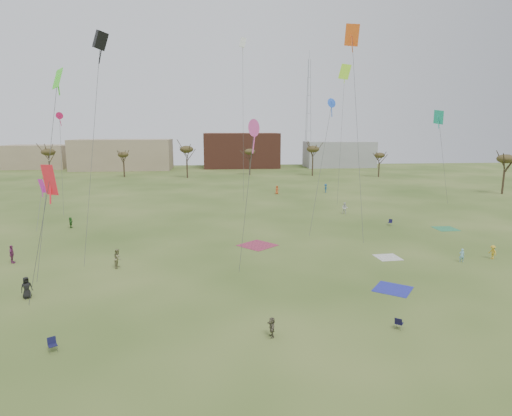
{
  "coord_description": "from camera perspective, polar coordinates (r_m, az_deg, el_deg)",
  "views": [
    {
      "loc": [
        -4.08,
        -30.67,
        13.59
      ],
      "look_at": [
        0.0,
        12.0,
        5.5
      ],
      "focal_mm": 29.63,
      "sensor_mm": 36.0,
      "label": 1
    }
  ],
  "objects": [
    {
      "name": "camp_chair_left",
      "position": [
        30.24,
        -25.74,
        -16.6
      ],
      "size": [
        0.71,
        0.72,
        0.87
      ],
      "rotation": [
        0.0,
        0.0,
        0.54
      ],
      "color": "#15163B",
      "rests_on": "ground"
    },
    {
      "name": "flyer_far_c",
      "position": [
        92.26,
        9.36,
        2.66
      ],
      "size": [
        0.78,
        1.25,
        1.86
      ],
      "primitive_type": "imported",
      "rotation": [
        0.0,
        0.0,
        4.79
      ],
      "color": "#1B507F",
      "rests_on": "ground"
    },
    {
      "name": "blanket_olive",
      "position": [
        63.73,
        24.22,
        -2.58
      ],
      "size": [
        2.92,
        2.92,
        0.03
      ],
      "primitive_type": "cube",
      "rotation": [
        0.0,
        0.0,
        0.01
      ],
      "color": "#318753",
      "rests_on": "ground"
    },
    {
      "name": "building_brick",
      "position": [
        151.13,
        -2.03,
        7.8
      ],
      "size": [
        26.0,
        16.0,
        12.0
      ],
      "primitive_type": "cube",
      "color": "brown",
      "rests_on": "ground"
    },
    {
      "name": "blanket_blue",
      "position": [
        38.75,
        17.98,
        -10.38
      ],
      "size": [
        4.05,
        4.05,
        0.03
      ],
      "primitive_type": "cube",
      "rotation": [
        0.0,
        0.0,
        0.92
      ],
      "color": "#272DA9",
      "rests_on": "ground"
    },
    {
      "name": "building_tan_west",
      "position": [
        164.65,
        -27.34,
        6.17
      ],
      "size": [
        20.0,
        12.0,
        8.0
      ],
      "primitive_type": "cube",
      "color": "#937F60",
      "rests_on": "ground"
    },
    {
      "name": "spectator_mid_e",
      "position": [
        69.59,
        11.9,
        -0.03
      ],
      "size": [
        1.11,
        1.0,
        1.86
      ],
      "primitive_type": "imported",
      "rotation": [
        0.0,
        0.0,
        5.88
      ],
      "color": "silver",
      "rests_on": "ground"
    },
    {
      "name": "flyer_mid_b",
      "position": [
        51.31,
        29.31,
        -5.22
      ],
      "size": [
        0.73,
        1.05,
        1.48
      ],
      "primitive_type": "imported",
      "rotation": [
        0.0,
        0.0,
        4.91
      ],
      "color": "gold",
      "rests_on": "ground"
    },
    {
      "name": "spectator_fore_c",
      "position": [
        28.98,
        2.15,
        -15.77
      ],
      "size": [
        0.47,
        1.29,
        1.37
      ],
      "primitive_type": "imported",
      "rotation": [
        0.0,
        0.0,
        4.77
      ],
      "color": "brown",
      "rests_on": "ground"
    },
    {
      "name": "spectator_mid_d",
      "position": [
        50.04,
        -30.09,
        -5.43
      ],
      "size": [
        0.65,
        1.17,
        1.89
      ],
      "primitive_type": "imported",
      "rotation": [
        0.0,
        0.0,
        1.75
      ],
      "color": "#87386A",
      "rests_on": "ground"
    },
    {
      "name": "camp_chair_right",
      "position": [
        63.11,
        17.64,
        -2.02
      ],
      "size": [
        0.73,
        0.74,
        0.87
      ],
      "rotation": [
        0.0,
        0.0,
        5.6
      ],
      "color": "#161336",
      "rests_on": "ground"
    },
    {
      "name": "blanket_cream",
      "position": [
        47.63,
        17.36,
        -6.39
      ],
      "size": [
        2.63,
        2.63,
        0.03
      ],
      "primitive_type": "cube",
      "rotation": [
        0.0,
        0.0,
        1.65
      ],
      "color": "silver",
      "rests_on": "ground"
    },
    {
      "name": "ground",
      "position": [
        33.79,
        1.99,
        -13.03
      ],
      "size": [
        260.0,
        260.0,
        0.0
      ],
      "primitive_type": "plane",
      "color": "#304D18",
      "rests_on": "ground"
    },
    {
      "name": "flyer_mid_c",
      "position": [
        48.69,
        26.03,
        -5.76
      ],
      "size": [
        0.59,
        0.47,
        1.43
      ],
      "primitive_type": "imported",
      "rotation": [
        0.0,
        0.0,
        2.86
      ],
      "color": "#79BACA",
      "rests_on": "ground"
    },
    {
      "name": "flyer_far_a",
      "position": [
        63.97,
        -23.73,
        -1.81
      ],
      "size": [
        0.71,
        1.45,
        1.49
      ],
      "primitive_type": "imported",
      "rotation": [
        0.0,
        0.0,
        1.77
      ],
      "color": "#2C6722",
      "rests_on": "ground"
    },
    {
      "name": "kites_aloft",
      "position": [
        54.87,
        -4.23,
        18.11
      ],
      "size": [
        63.3,
        54.81,
        27.85
      ],
      "color": "red",
      "rests_on": "ground"
    },
    {
      "name": "building_tan",
      "position": [
        149.16,
        -17.55,
        6.9
      ],
      "size": [
        32.0,
        14.0,
        10.0
      ],
      "primitive_type": "cube",
      "color": "#937F60",
      "rests_on": "ground"
    },
    {
      "name": "blanket_plum",
      "position": [
        50.04,
        0.2,
        -5.07
      ],
      "size": [
        5.18,
        5.18,
        0.03
      ],
      "primitive_type": "cube",
      "rotation": [
        0.0,
        0.0,
        2.29
      ],
      "color": "#992F4A",
      "rests_on": "ground"
    },
    {
      "name": "camp_chair_center",
      "position": [
        31.69,
        18.72,
        -14.79
      ],
      "size": [
        0.73,
        0.74,
        0.87
      ],
      "rotation": [
        0.0,
        0.0,
        2.46
      ],
      "color": "#141233",
      "rests_on": "ground"
    },
    {
      "name": "spectator_fore_b",
      "position": [
        44.18,
        -18.16,
        -6.48
      ],
      "size": [
        0.77,
        0.97,
        1.91
      ],
      "primitive_type": "imported",
      "rotation": [
        0.0,
        0.0,
        1.52
      ],
      "color": "#838053",
      "rests_on": "ground"
    },
    {
      "name": "tree_line",
      "position": [
        109.99,
        -4.85,
        7.26
      ],
      "size": [
        117.44,
        49.32,
        8.91
      ],
      "color": "#3A2B1E",
      "rests_on": "ground"
    },
    {
      "name": "building_grey",
      "position": [
        155.33,
        11.12,
        7.14
      ],
      "size": [
        24.0,
        12.0,
        9.0
      ],
      "primitive_type": "cube",
      "color": "gray",
      "rests_on": "ground"
    },
    {
      "name": "flyer_mid_a",
      "position": [
        39.45,
        -28.57,
        -9.42
      ],
      "size": [
        1.05,
        1.0,
        1.81
      ],
      "primitive_type": "imported",
      "rotation": [
        0.0,
        0.0,
        0.66
      ],
      "color": "black",
      "rests_on": "ground"
    },
    {
      "name": "flyer_far_b",
      "position": [
        89.0,
        2.85,
        2.47
      ],
      "size": [
        1.04,
        0.94,
        1.78
      ],
      "primitive_type": "imported",
      "rotation": [
        0.0,
        0.0,
        0.56
      ],
      "color": "#CB5322",
      "rests_on": "ground"
    },
    {
      "name": "radio_tower",
      "position": [
        159.46,
        7.05,
        12.63
      ],
      "size": [
        1.51,
        1.72,
        41.0
      ],
      "color": "#9EA3A8",
      "rests_on": "ground"
    }
  ]
}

